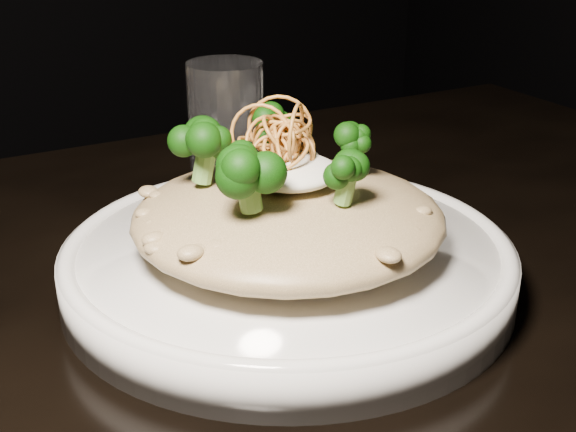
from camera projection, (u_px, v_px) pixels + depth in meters
name	position (u px, v px, depth m)	size (l,w,h in m)	color
table	(287.00, 392.00, 0.60)	(1.10, 0.80, 0.75)	black
plate	(288.00, 266.00, 0.57)	(0.32, 0.32, 0.03)	silver
risotto	(288.00, 217.00, 0.55)	(0.22, 0.22, 0.05)	brown
broccoli	(286.00, 152.00, 0.53)	(0.13, 0.13, 0.05)	black
cheese	(290.00, 171.00, 0.54)	(0.07, 0.07, 0.02)	white
shallots	(280.00, 130.00, 0.53)	(0.06, 0.06, 0.04)	brown
drinking_glass	(226.00, 129.00, 0.73)	(0.07, 0.07, 0.12)	silver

